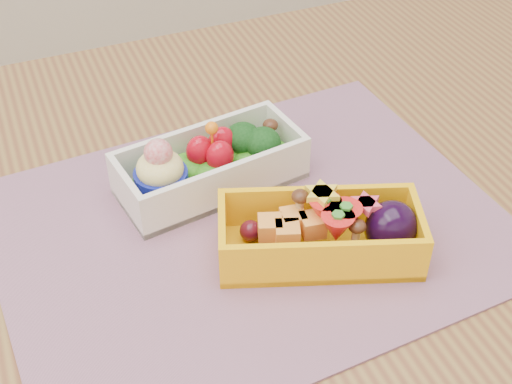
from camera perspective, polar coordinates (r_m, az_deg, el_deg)
name	(u,v)px	position (r m, az deg, el deg)	size (l,w,h in m)	color
table	(221,290)	(0.77, -2.87, -7.91)	(1.20, 0.80, 0.75)	brown
placemat	(251,227)	(0.70, -0.41, -2.82)	(0.48, 0.37, 0.00)	gray
bento_white	(210,165)	(0.73, -3.76, 2.17)	(0.20, 0.11, 0.08)	white
bento_yellow	(324,233)	(0.65, 5.56, -3.30)	(0.20, 0.14, 0.06)	#FFB70D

